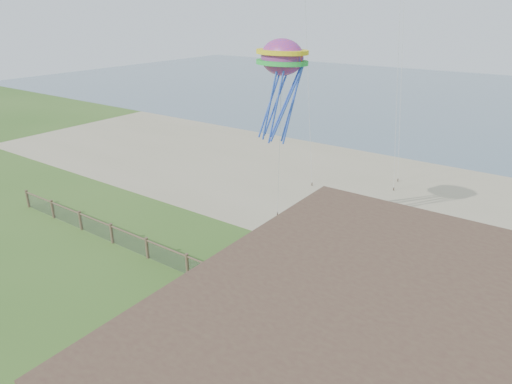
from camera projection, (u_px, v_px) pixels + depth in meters
ground at (137, 369)px, 17.37m from camera, size 160.00×160.00×0.00m
sand_beach at (366, 193)px, 33.99m from camera, size 72.00×20.00×0.02m
ocean at (485, 102)px, 67.22m from camera, size 160.00×68.00×0.02m
chainlink_fence at (234, 285)px, 21.70m from camera, size 36.20×0.20×1.25m
picnic_table at (396, 376)px, 16.54m from camera, size 2.24×1.95×0.80m
octopus_kite at (281, 88)px, 23.63m from camera, size 2.97×2.15×5.98m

